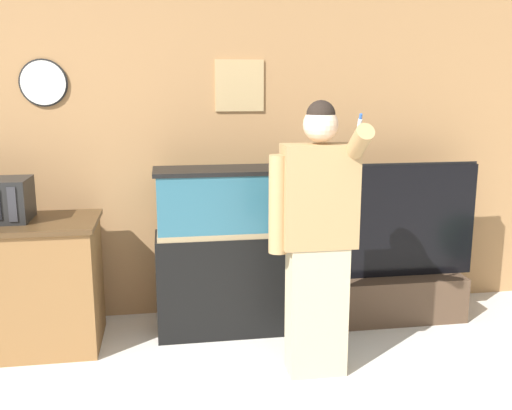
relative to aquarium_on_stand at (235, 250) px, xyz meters
The scene contains 4 objects.
wall_back_paneled 0.84m from the aquarium_on_stand, 117.22° to the left, with size 10.00×0.08×2.60m.
aquarium_on_stand is the anchor object (origin of this frame).
tv_on_stand 1.35m from the aquarium_on_stand, ahead, with size 1.18×0.40×1.25m.
person_standing 0.91m from the aquarium_on_stand, 60.62° to the right, with size 0.55×0.41×1.74m.
Camera 1 is at (-0.27, -1.62, 1.83)m, focal length 40.00 mm.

